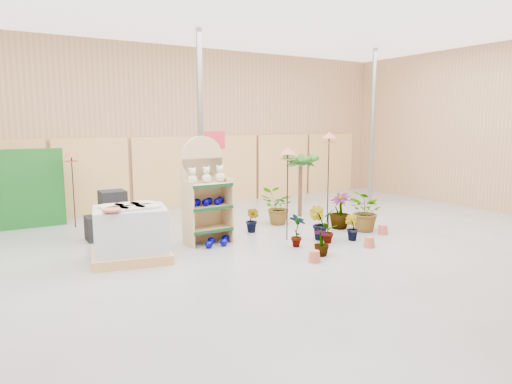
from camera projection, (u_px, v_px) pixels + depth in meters
room at (259, 132)px, 8.39m from camera, size 15.20×12.10×4.70m
display_shelf at (205, 194)px, 9.12m from camera, size 0.90×0.57×2.13m
teddy_bears at (208, 176)px, 8.99m from camera, size 0.78×0.20×0.33m
gazing_balls_shelf at (207, 202)px, 9.04m from camera, size 0.78×0.27×0.15m
gazing_balls_floor at (217, 242)px, 8.96m from camera, size 0.63×0.39×0.15m
pallet_stack at (131, 234)px, 7.96m from camera, size 1.52×1.35×0.98m
charcoal_planters at (109, 219)px, 9.44m from camera, size 0.80×0.50×1.00m
trellis_stock at (16, 189)px, 10.29m from camera, size 2.00×0.30×1.80m
offer_sign at (215, 159)px, 10.29m from camera, size 0.50×0.08×2.20m
bird_table_front at (288, 154)px, 9.12m from camera, size 0.34×0.34×1.91m
bird_table_right at (329, 139)px, 10.42m from camera, size 0.34×0.34×2.18m
bird_table_back at (71, 157)px, 10.28m from camera, size 0.34×0.34×1.76m
palm at (301, 160)px, 11.54m from camera, size 0.70×0.70×1.70m
potted_plant_0 at (297, 230)px, 8.82m from camera, size 0.35×0.41×0.67m
potted_plant_1 at (318, 223)px, 9.37m from camera, size 0.47×0.49×0.70m
potted_plant_3 at (340, 211)px, 10.35m from camera, size 0.54×0.54×0.82m
potted_plant_4 at (341, 209)px, 11.08m from camera, size 0.36×0.40×0.62m
potted_plant_5 at (252, 220)px, 9.97m from camera, size 0.34×0.38×0.56m
potted_plant_6 at (277, 207)px, 10.77m from camera, size 0.99×0.95×0.84m
potted_plant_7 at (321, 242)px, 8.25m from camera, size 0.39×0.39×0.50m
potted_plant_8 at (328, 225)px, 9.11m from camera, size 0.47×0.42×0.73m
potted_plant_9 at (351, 228)px, 9.34m from camera, size 0.28×0.32×0.53m
potted_plant_10 at (367, 211)px, 10.07m from camera, size 0.84×0.93×0.91m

